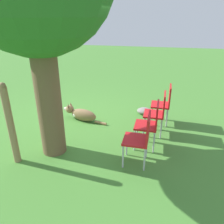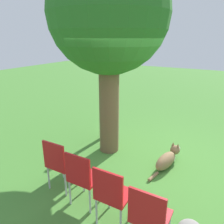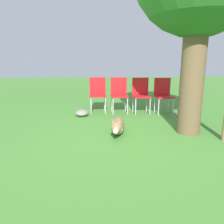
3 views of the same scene
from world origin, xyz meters
name	(u,v)px [view 1 (image 1 of 3)]	position (x,y,z in m)	size (l,w,h in m)	color
ground_plane	(69,126)	(0.00, 0.00, 0.00)	(30.00, 30.00, 0.00)	#478433
dog	(81,114)	(-0.16, -0.38, 0.16)	(1.17, 0.39, 0.40)	olive
fence_post	(10,124)	(0.36, 1.46, 0.73)	(0.12, 0.12, 1.45)	#937551
red_chair_0	(164,102)	(-2.13, -0.68, 0.54)	(0.42, 0.44, 0.94)	red
red_chair_1	(158,111)	(-2.01, -0.11, 0.54)	(0.42, 0.44, 0.94)	red
red_chair_2	(151,122)	(-1.89, 0.46, 0.54)	(0.42, 0.44, 0.94)	red
red_chair_3	(141,136)	(-1.77, 1.03, 0.54)	(0.42, 0.44, 0.94)	red
garden_rock	(145,111)	(-1.66, -1.11, 0.08)	(0.39, 0.33, 0.16)	gray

